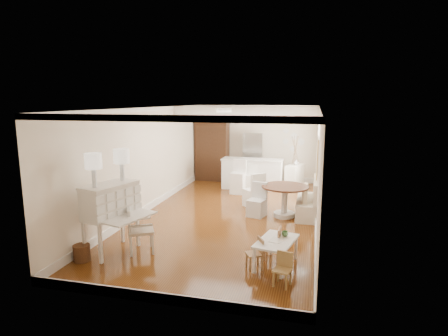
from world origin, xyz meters
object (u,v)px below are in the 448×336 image
at_px(pantry_cabinet, 212,150).
at_px(gustavian_armchair, 141,230).
at_px(bar_stool_left, 238,177).
at_px(bar_stool_right, 251,178).
at_px(kids_table, 276,253).
at_px(kids_chair_b, 272,243).
at_px(wicker_basket, 82,253).
at_px(slip_chair_far, 254,190).
at_px(breakfast_counter, 252,174).
at_px(dining_table, 285,201).
at_px(sideboard, 294,176).
at_px(slip_chair_near, 257,200).
at_px(secretary_bureau, 111,218).
at_px(kids_chair_a, 254,253).
at_px(kids_chair_c, 282,270).
at_px(fridge, 262,158).

bearing_deg(pantry_cabinet, gustavian_armchair, -86.29).
xyz_separation_m(bar_stool_left, bar_stool_right, (0.38, 0.31, -0.09)).
relative_size(kids_table, kids_chair_b, 1.53).
xyz_separation_m(wicker_basket, bar_stool_right, (2.20, 6.08, 0.30)).
xyz_separation_m(slip_chair_far, breakfast_counter, (-0.42, 2.13, 0.02)).
height_order(kids_chair_b, bar_stool_left, bar_stool_left).
relative_size(kids_table, slip_chair_far, 1.00).
distance_m(wicker_basket, dining_table, 5.06).
height_order(kids_table, bar_stool_left, bar_stool_left).
bearing_deg(sideboard, slip_chair_far, -92.33).
bearing_deg(wicker_basket, bar_stool_left, 72.53).
relative_size(wicker_basket, slip_chair_near, 0.35).
relative_size(secretary_bureau, bar_stool_right, 1.53).
relative_size(gustavian_armchair, kids_chair_a, 1.60).
distance_m(kids_chair_c, breakfast_counter, 6.80).
distance_m(bar_stool_left, bar_stool_right, 0.50).
height_order(gustavian_armchair, kids_chair_b, gustavian_armchair).
bearing_deg(fridge, gustavian_armchair, -101.85).
relative_size(bar_stool_right, pantry_cabinet, 0.40).
relative_size(wicker_basket, dining_table, 0.26).
relative_size(secretary_bureau, slip_chair_near, 1.59).
height_order(wicker_basket, kids_chair_c, kids_chair_c).
relative_size(wicker_basket, bar_stool_left, 0.29).
xyz_separation_m(kids_table, bar_stool_left, (-1.76, 5.13, 0.30)).
xyz_separation_m(gustavian_armchair, wicker_basket, (-0.90, -0.67, -0.30)).
relative_size(gustavian_armchair, kids_chair_c, 1.63).
xyz_separation_m(dining_table, slip_chair_far, (-0.92, 0.74, 0.09)).
bearing_deg(bar_stool_left, slip_chair_far, -56.16).
bearing_deg(slip_chair_near, bar_stool_right, 118.23).
height_order(secretary_bureau, gustavian_armchair, secretary_bureau).
relative_size(wicker_basket, kids_chair_c, 0.55).
bearing_deg(kids_chair_c, kids_chair_a, 151.02).
xyz_separation_m(secretary_bureau, slip_chair_near, (2.43, 3.00, -0.26)).
distance_m(gustavian_armchair, kids_chair_b, 2.60).
xyz_separation_m(slip_chair_far, sideboard, (0.98, 2.58, -0.09)).
bearing_deg(kids_chair_c, wicker_basket, -166.42).
relative_size(wicker_basket, sideboard, 0.37).
xyz_separation_m(kids_chair_a, pantry_cabinet, (-2.77, 7.16, 0.86)).
bearing_deg(dining_table, gustavian_armchair, -130.86).
relative_size(kids_chair_c, fridge, 0.31).
bearing_deg(kids_chair_c, secretary_bureau, -175.09).
height_order(gustavian_armchair, dining_table, gustavian_armchair).
height_order(slip_chair_near, sideboard, slip_chair_near).
xyz_separation_m(breakfast_counter, fridge, (0.20, 1.05, 0.39)).
distance_m(secretary_bureau, bar_stool_right, 5.87).
relative_size(kids_chair_a, breakfast_counter, 0.28).
bearing_deg(kids_chair_c, slip_chair_near, 119.97).
distance_m(breakfast_counter, fridge, 1.14).
bearing_deg(bar_stool_right, kids_chair_c, -79.64).
height_order(kids_chair_b, sideboard, sideboard).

